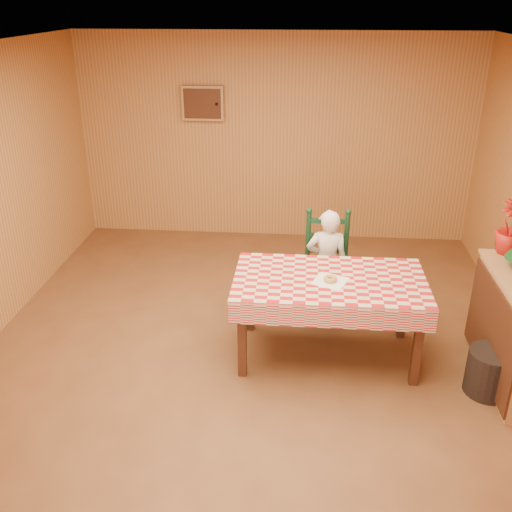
{
  "coord_description": "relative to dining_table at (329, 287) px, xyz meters",
  "views": [
    {
      "loc": [
        0.38,
        -4.19,
        2.98
      ],
      "look_at": [
        0.0,
        0.2,
        0.95
      ],
      "focal_mm": 40.0,
      "sensor_mm": 36.0,
      "label": 1
    }
  ],
  "objects": [
    {
      "name": "ground",
      "position": [
        -0.64,
        -0.18,
        -0.69
      ],
      "size": [
        6.0,
        6.0,
        0.0
      ],
      "primitive_type": "plane",
      "color": "brown",
      "rests_on": "ground"
    },
    {
      "name": "cabin_walls",
      "position": [
        -0.64,
        0.35,
        1.14
      ],
      "size": [
        5.1,
        6.05,
        2.65
      ],
      "color": "#B67C41",
      "rests_on": "ground"
    },
    {
      "name": "dining_table",
      "position": [
        0.0,
        0.0,
        0.0
      ],
      "size": [
        1.66,
        0.96,
        0.77
      ],
      "color": "#462212",
      "rests_on": "ground"
    },
    {
      "name": "ladder_chair",
      "position": [
        0.0,
        0.79,
        -0.18
      ],
      "size": [
        0.44,
        0.4,
        1.08
      ],
      "color": "black",
      "rests_on": "ground"
    },
    {
      "name": "seated_child",
      "position": [
        0.0,
        0.73,
        -0.13
      ],
      "size": [
        0.41,
        0.27,
        1.12
      ],
      "primitive_type": "imported",
      "rotation": [
        0.0,
        0.0,
        3.14
      ],
      "color": "silver",
      "rests_on": "ground"
    },
    {
      "name": "napkin",
      "position": [
        0.0,
        -0.05,
        0.08
      ],
      "size": [
        0.34,
        0.34,
        0.0
      ],
      "primitive_type": "cube",
      "rotation": [
        0.0,
        0.0,
        -0.4
      ],
      "color": "white",
      "rests_on": "dining_table"
    },
    {
      "name": "donut",
      "position": [
        0.0,
        -0.05,
        0.11
      ],
      "size": [
        0.13,
        0.13,
        0.04
      ],
      "primitive_type": "torus",
      "rotation": [
        0.0,
        0.0,
        -0.13
      ],
      "color": "#BA8E42",
      "rests_on": "napkin"
    },
    {
      "name": "flower_arrangement",
      "position": [
        1.53,
        0.32,
        0.48
      ],
      "size": [
        0.35,
        0.35,
        0.47
      ],
      "primitive_type": "imported",
      "rotation": [
        0.0,
        0.0,
        0.43
      ],
      "color": "#AD1710",
      "rests_on": "shelf_unit"
    },
    {
      "name": "storage_bin",
      "position": [
        1.31,
        -0.42,
        -0.5
      ],
      "size": [
        0.42,
        0.42,
        0.38
      ],
      "primitive_type": "cylinder",
      "rotation": [
        0.0,
        0.0,
        0.1
      ],
      "color": "black",
      "rests_on": "ground"
    }
  ]
}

